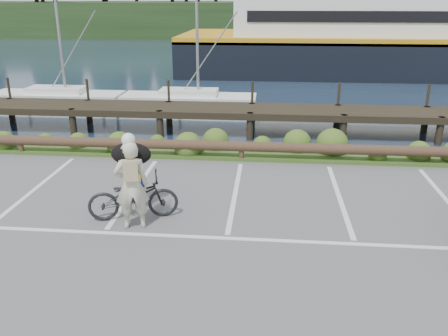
{
  "coord_description": "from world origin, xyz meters",
  "views": [
    {
      "loc": [
        0.76,
        -9.08,
        4.68
      ],
      "look_at": [
        -0.18,
        0.83,
        1.1
      ],
      "focal_mm": 38.0,
      "sensor_mm": 36.0,
      "label": 1
    }
  ],
  "objects": [
    {
      "name": "dog",
      "position": [
        -2.33,
        0.98,
        1.31
      ],
      "size": [
        0.69,
        1.02,
        0.54
      ],
      "primitive_type": "ellipsoid",
      "rotation": [
        0.0,
        0.0,
        1.84
      ],
      "color": "black",
      "rests_on": "bicycle"
    },
    {
      "name": "vegetation_strip",
      "position": [
        0.0,
        5.3,
        0.05
      ],
      "size": [
        34.0,
        1.6,
        0.1
      ],
      "primitive_type": "cube",
      "color": "#3D5B21",
      "rests_on": "ground"
    },
    {
      "name": "bicycle",
      "position": [
        -2.16,
        0.37,
        0.52
      ],
      "size": [
        2.1,
        1.2,
        1.04
      ],
      "primitive_type": "imported",
      "rotation": [
        0.0,
        0.0,
        1.84
      ],
      "color": "black",
      "rests_on": "ground"
    },
    {
      "name": "harbor_backdrop",
      "position": [
        0.39,
        78.52,
        -0.0
      ],
      "size": [
        170.0,
        160.0,
        30.0
      ],
      "color": "#19273C",
      "rests_on": "ground"
    },
    {
      "name": "cyclist",
      "position": [
        -2.04,
        -0.08,
        0.98
      ],
      "size": [
        0.81,
        0.64,
        1.95
      ],
      "primitive_type": "imported",
      "rotation": [
        0.0,
        0.0,
        3.41
      ],
      "color": "beige",
      "rests_on": "ground"
    },
    {
      "name": "ground",
      "position": [
        0.0,
        0.0,
        0.0
      ],
      "size": [
        72.0,
        72.0,
        0.0
      ],
      "primitive_type": "plane",
      "color": "#525254"
    },
    {
      "name": "log_rail",
      "position": [
        0.0,
        4.6,
        0.0
      ],
      "size": [
        32.0,
        0.3,
        0.6
      ],
      "primitive_type": null,
      "color": "#443021",
      "rests_on": "ground"
    }
  ]
}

